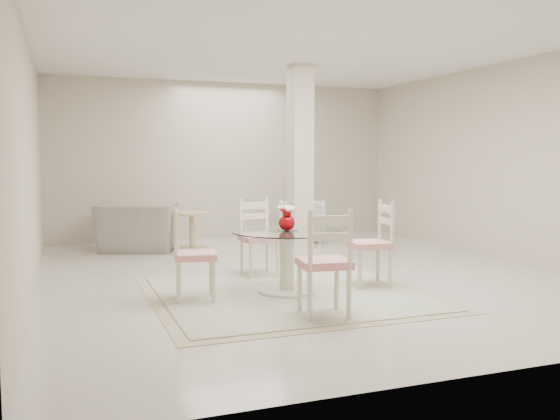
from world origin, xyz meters
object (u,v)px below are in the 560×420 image
object	(u,v)px
dining_chair_south	(326,255)
side_table	(192,233)
column	(300,161)
dining_table	(287,262)
recliner_taupe	(138,227)
dining_chair_east	(375,237)
armchair_white	(302,220)
dining_chair_west	(188,248)
red_vase	(287,218)
dining_chair_north	(257,231)

from	to	relation	value
dining_chair_south	side_table	world-z (taller)	dining_chair_south
column	side_table	xyz separation A→B (m)	(-1.37, 0.97, -1.08)
dining_table	recliner_taupe	bearing A→B (deg)	107.50
dining_chair_east	armchair_white	distance (m)	3.69
dining_chair_west	dining_chair_south	world-z (taller)	dining_chair_south
red_vase	dining_chair_east	bearing A→B (deg)	-1.34
dining_chair_south	recliner_taupe	xyz separation A→B (m)	(-1.07, 4.48, -0.20)
dining_chair_west	dining_chair_south	distance (m)	1.44
dining_chair_north	dining_chair_west	distance (m)	1.43
dining_chair_east	dining_chair_west	world-z (taller)	dining_chair_east
recliner_taupe	column	bearing A→B (deg)	168.98
dining_chair_south	side_table	bearing A→B (deg)	-77.95
recliner_taupe	dining_chair_south	bearing A→B (deg)	122.71
red_vase	recliner_taupe	xyz separation A→B (m)	(-1.09, 3.46, -0.42)
red_vase	dining_chair_north	size ratio (longest dim) A/B	0.26
dining_chair_north	side_table	distance (m)	2.20
column	dining_chair_east	world-z (taller)	column
red_vase	dining_chair_west	size ratio (longest dim) A/B	0.26
column	dining_table	xyz separation A→B (m)	(-1.05, -2.21, -1.02)
armchair_white	side_table	size ratio (longest dim) A/B	1.33
dining_chair_south	armchair_white	world-z (taller)	dining_chair_south
dining_chair_north	red_vase	bearing A→B (deg)	-92.94
dining_chair_south	dining_chair_east	bearing A→B (deg)	-128.33
dining_chair_east	dining_chair_south	xyz separation A→B (m)	(-1.04, -0.99, 0.02)
armchair_white	dining_chair_west	bearing A→B (deg)	75.66
dining_table	recliner_taupe	xyz separation A→B (m)	(-1.09, 3.46, 0.03)
column	side_table	size ratio (longest dim) A/B	4.65
dining_chair_north	dining_chair_south	distance (m)	2.03
column	dining_chair_south	xyz separation A→B (m)	(-1.07, -3.22, -0.79)
dining_chair_north	side_table	size ratio (longest dim) A/B	1.74
red_vase	dining_chair_north	xyz separation A→B (m)	(0.01, 1.02, -0.25)
dining_table	armchair_white	xyz separation A→B (m)	(1.66, 3.60, 0.02)
dining_chair_west	red_vase	bearing A→B (deg)	-82.20
dining_chair_south	side_table	distance (m)	4.21
dining_chair_west	column	bearing A→B (deg)	-34.13
dining_chair_east	dining_chair_west	bearing A→B (deg)	-84.13
side_table	column	bearing A→B (deg)	-35.30
dining_chair_west	armchair_white	bearing A→B (deg)	-27.45
dining_chair_west	dining_chair_north	bearing A→B (deg)	-36.78
red_vase	recliner_taupe	bearing A→B (deg)	107.51
red_vase	armchair_white	bearing A→B (deg)	65.33
armchair_white	dining_table	bearing A→B (deg)	87.71
red_vase	dining_chair_east	size ratio (longest dim) A/B	0.25
dining_chair_east	dining_chair_west	xyz separation A→B (m)	(-2.03, 0.05, -0.02)
dining_chair_west	armchair_white	world-z (taller)	dining_chair_west
armchair_white	side_table	world-z (taller)	armchair_white
dining_chair_west	recliner_taupe	distance (m)	3.44
dining_chair_east	dining_table	bearing A→B (deg)	-84.07
dining_chair_east	dining_chair_west	distance (m)	2.03
dining_chair_north	armchair_white	bearing A→B (deg)	55.33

